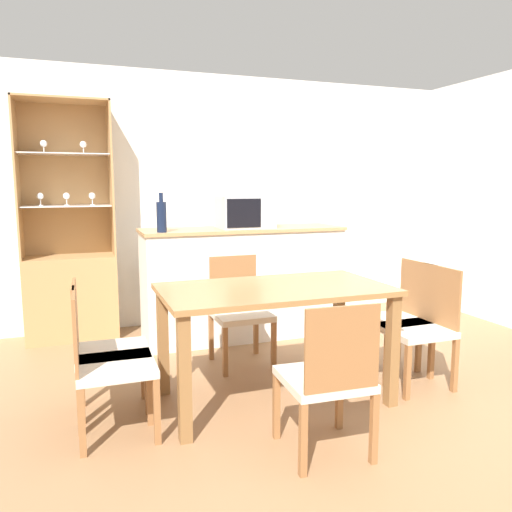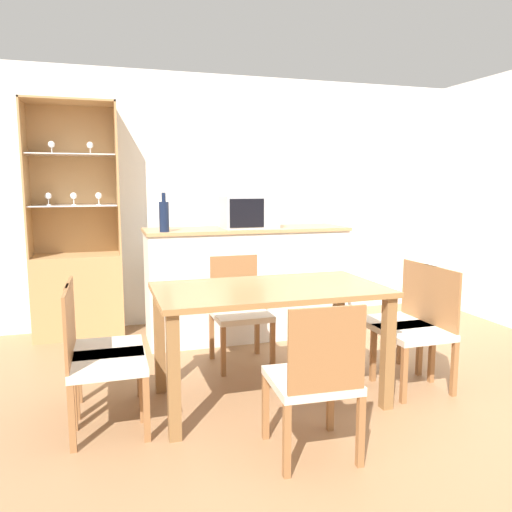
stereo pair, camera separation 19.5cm
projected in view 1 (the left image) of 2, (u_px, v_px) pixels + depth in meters
The scene contains 13 objects.
ground_plane at pixel (353, 423), 3.03m from camera, with size 18.00×18.00×0.00m, color #936B47.
wall_back at pixel (227, 200), 5.30m from camera, with size 6.80×0.06×2.55m.
kitchen_counter at pixel (243, 282), 4.73m from camera, with size 1.89×0.58×1.04m.
display_cabinet at pixel (71, 276), 4.65m from camera, with size 0.81×0.40×2.19m.
dining_table at pixel (275, 304), 3.29m from camera, with size 1.49×0.82×0.78m.
dining_chair_side_left_far at pixel (105, 350), 3.07m from camera, with size 0.45×0.45×0.86m.
dining_chair_head_near at pixel (327, 378), 2.63m from camera, with size 0.46×0.46×0.86m.
dining_chair_side_left_near at pixel (107, 364), 2.84m from camera, with size 0.44×0.44×0.86m.
dining_chair_side_right_far at pixel (399, 318), 3.80m from camera, with size 0.44×0.44×0.86m.
dining_chair_head_far at pixel (239, 311), 4.01m from camera, with size 0.44×0.44×0.86m.
dining_chair_side_right_near at pixel (420, 327), 3.57m from camera, with size 0.44×0.44×0.86m.
microwave at pixel (245, 212), 4.61m from camera, with size 0.49×0.36×0.30m.
wine_bottle at pixel (162, 216), 4.19m from camera, with size 0.08×0.08×0.33m.
Camera 1 is at (-1.54, -2.48, 1.44)m, focal length 35.00 mm.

